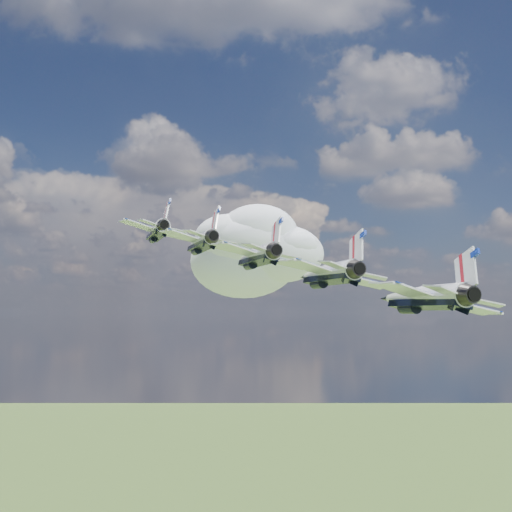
# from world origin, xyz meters

# --- Properties ---
(cloud_far) EXTENTS (68.54, 53.85, 26.93)m
(cloud_far) POSITION_xyz_m (6.14, 189.00, 168.89)
(cloud_far) COLOR white
(jet_0) EXTENTS (17.08, 19.72, 7.45)m
(jet_0) POSITION_xyz_m (2.75, 12.96, 152.91)
(jet_0) COLOR white
(jet_1) EXTENTS (17.08, 19.72, 7.45)m
(jet_1) POSITION_xyz_m (11.08, 3.89, 150.15)
(jet_1) COLOR silver
(jet_2) EXTENTS (17.08, 19.72, 7.45)m
(jet_2) POSITION_xyz_m (19.40, -5.18, 147.38)
(jet_2) COLOR white
(jet_3) EXTENTS (17.08, 19.72, 7.45)m
(jet_3) POSITION_xyz_m (27.73, -14.25, 144.61)
(jet_3) COLOR white
(jet_4) EXTENTS (17.08, 19.72, 7.45)m
(jet_4) POSITION_xyz_m (36.06, -23.32, 141.84)
(jet_4) COLOR silver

